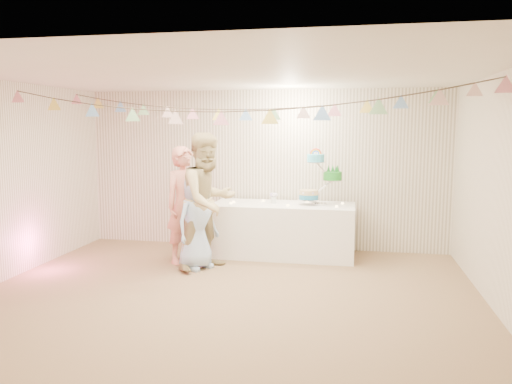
% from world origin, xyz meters
% --- Properties ---
extents(floor, '(6.00, 6.00, 0.00)m').
position_xyz_m(floor, '(0.00, 0.00, 0.00)').
color(floor, '#806245').
rests_on(floor, ground).
extents(ceiling, '(6.00, 6.00, 0.00)m').
position_xyz_m(ceiling, '(0.00, 0.00, 2.60)').
color(ceiling, silver).
rests_on(ceiling, ground).
extents(back_wall, '(6.00, 6.00, 0.00)m').
position_xyz_m(back_wall, '(0.00, 2.50, 1.30)').
color(back_wall, white).
rests_on(back_wall, ground).
extents(front_wall, '(6.00, 6.00, 0.00)m').
position_xyz_m(front_wall, '(0.00, -2.50, 1.30)').
color(front_wall, white).
rests_on(front_wall, ground).
extents(right_wall, '(5.00, 5.00, 0.00)m').
position_xyz_m(right_wall, '(3.00, 0.00, 1.30)').
color(right_wall, white).
rests_on(right_wall, ground).
extents(table, '(2.18, 0.87, 0.82)m').
position_xyz_m(table, '(0.41, 1.96, 0.41)').
color(table, white).
rests_on(table, floor).
extents(cake_stand, '(0.72, 0.42, 0.80)m').
position_xyz_m(cake_stand, '(0.96, 2.01, 1.15)').
color(cake_stand, silver).
rests_on(cake_stand, table).
extents(cake_bottom, '(0.31, 0.31, 0.15)m').
position_xyz_m(cake_bottom, '(0.81, 1.95, 0.84)').
color(cake_bottom, teal).
rests_on(cake_bottom, cake_stand).
extents(cake_middle, '(0.27, 0.27, 0.22)m').
position_xyz_m(cake_middle, '(1.14, 2.10, 1.11)').
color(cake_middle, '#1E8B25').
rests_on(cake_middle, cake_stand).
extents(cake_top_tier, '(0.25, 0.25, 0.19)m').
position_xyz_m(cake_top_tier, '(0.90, 1.98, 1.38)').
color(cake_top_tier, '#4DD0F4').
rests_on(cake_top_tier, cake_stand).
extents(platter, '(0.34, 0.34, 0.02)m').
position_xyz_m(platter, '(-0.20, 1.91, 0.76)').
color(platter, white).
rests_on(platter, table).
extents(posy, '(0.15, 0.15, 0.17)m').
position_xyz_m(posy, '(0.25, 2.01, 0.83)').
color(posy, white).
rests_on(posy, table).
extents(person_adult_a, '(0.72, 0.75, 1.73)m').
position_xyz_m(person_adult_a, '(-0.96, 1.31, 0.86)').
color(person_adult_a, '#E28876').
rests_on(person_adult_a, floor).
extents(person_adult_b, '(1.13, 1.18, 1.92)m').
position_xyz_m(person_adult_b, '(-0.54, 1.07, 0.96)').
color(person_adult_b, tan).
rests_on(person_adult_b, floor).
extents(person_child, '(0.72, 0.79, 1.35)m').
position_xyz_m(person_child, '(-0.70, 1.04, 0.68)').
color(person_child, '#ABC9F2').
rests_on(person_child, floor).
extents(bunting_back, '(5.60, 1.10, 0.40)m').
position_xyz_m(bunting_back, '(0.00, 1.10, 2.35)').
color(bunting_back, pink).
rests_on(bunting_back, ceiling).
extents(bunting_front, '(5.60, 0.90, 0.36)m').
position_xyz_m(bunting_front, '(0.00, -0.20, 2.32)').
color(bunting_front, '#72A5E5').
rests_on(bunting_front, ceiling).
extents(tealight_0, '(0.04, 0.04, 0.03)m').
position_xyz_m(tealight_0, '(-0.39, 1.81, 0.83)').
color(tealight_0, '#FFD88C').
rests_on(tealight_0, table).
extents(tealight_1, '(0.04, 0.04, 0.03)m').
position_xyz_m(tealight_1, '(0.06, 2.14, 0.83)').
color(tealight_1, '#FFD88C').
rests_on(tealight_1, table).
extents(tealight_2, '(0.04, 0.04, 0.03)m').
position_xyz_m(tealight_2, '(0.51, 1.74, 0.83)').
color(tealight_2, '#FFD88C').
rests_on(tealight_2, table).
extents(tealight_3, '(0.04, 0.04, 0.03)m').
position_xyz_m(tealight_3, '(0.76, 2.18, 0.83)').
color(tealight_3, '#FFD88C').
rests_on(tealight_3, table).
extents(tealight_4, '(0.04, 0.04, 0.03)m').
position_xyz_m(tealight_4, '(1.23, 1.78, 0.83)').
color(tealight_4, '#FFD88C').
rests_on(tealight_4, table).
extents(tealight_5, '(0.04, 0.04, 0.03)m').
position_xyz_m(tealight_5, '(1.31, 2.11, 0.83)').
color(tealight_5, '#FFD88C').
rests_on(tealight_5, table).
extents(tealight_6, '(0.04, 0.04, 0.03)m').
position_xyz_m(tealight_6, '(-0.37, 1.92, 0.83)').
color(tealight_6, '#FFD88C').
rests_on(tealight_6, table).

